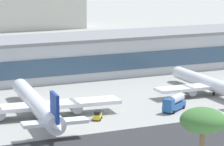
{
  "coord_description": "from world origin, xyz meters",
  "views": [
    {
      "loc": [
        -48.24,
        -97.17,
        37.18
      ],
      "look_at": [
        13.36,
        37.21,
        8.65
      ],
      "focal_mm": 94.65,
      "sensor_mm": 36.0,
      "label": 1
    }
  ],
  "objects_px": {
    "terminal_building": "(68,56)",
    "airliner_red_tail_gate_1": "(213,85)",
    "palm_tree_2": "(203,123)",
    "airliner_navy_tail_gate_0": "(38,106)",
    "service_fuel_truck_0": "(174,103)",
    "service_baggage_tug_1": "(98,115)"
  },
  "relations": [
    {
      "from": "service_fuel_truck_0",
      "to": "service_baggage_tug_1",
      "type": "distance_m",
      "value": 20.72
    },
    {
      "from": "service_fuel_truck_0",
      "to": "palm_tree_2",
      "type": "bearing_deg",
      "value": 28.56
    },
    {
      "from": "service_fuel_truck_0",
      "to": "service_baggage_tug_1",
      "type": "height_order",
      "value": "service_fuel_truck_0"
    },
    {
      "from": "airliner_navy_tail_gate_0",
      "to": "service_baggage_tug_1",
      "type": "height_order",
      "value": "airliner_navy_tail_gate_0"
    },
    {
      "from": "airliner_red_tail_gate_1",
      "to": "service_fuel_truck_0",
      "type": "height_order",
      "value": "airliner_red_tail_gate_1"
    },
    {
      "from": "airliner_navy_tail_gate_0",
      "to": "terminal_building",
      "type": "bearing_deg",
      "value": -22.82
    },
    {
      "from": "airliner_red_tail_gate_1",
      "to": "palm_tree_2",
      "type": "bearing_deg",
      "value": 146.12
    },
    {
      "from": "airliner_navy_tail_gate_0",
      "to": "palm_tree_2",
      "type": "bearing_deg",
      "value": -170.73
    },
    {
      "from": "airliner_red_tail_gate_1",
      "to": "service_fuel_truck_0",
      "type": "relative_size",
      "value": 4.99
    },
    {
      "from": "airliner_navy_tail_gate_0",
      "to": "service_baggage_tug_1",
      "type": "distance_m",
      "value": 14.41
    },
    {
      "from": "terminal_building",
      "to": "palm_tree_2",
      "type": "bearing_deg",
      "value": -100.62
    },
    {
      "from": "service_baggage_tug_1",
      "to": "palm_tree_2",
      "type": "relative_size",
      "value": 0.21
    },
    {
      "from": "airliner_navy_tail_gate_0",
      "to": "service_fuel_truck_0",
      "type": "distance_m",
      "value": 33.95
    },
    {
      "from": "airliner_red_tail_gate_1",
      "to": "service_fuel_truck_0",
      "type": "xyz_separation_m",
      "value": [
        -18.77,
        -10.44,
        -0.79
      ]
    },
    {
      "from": "palm_tree_2",
      "to": "terminal_building",
      "type": "bearing_deg",
      "value": 79.38
    },
    {
      "from": "terminal_building",
      "to": "airliner_red_tail_gate_1",
      "type": "relative_size",
      "value": 3.82
    },
    {
      "from": "palm_tree_2",
      "to": "service_baggage_tug_1",
      "type": "bearing_deg",
      "value": 81.69
    },
    {
      "from": "airliner_navy_tail_gate_0",
      "to": "service_baggage_tug_1",
      "type": "xyz_separation_m",
      "value": [
        12.45,
        -6.93,
        -2.11
      ]
    },
    {
      "from": "airliner_red_tail_gate_1",
      "to": "palm_tree_2",
      "type": "relative_size",
      "value": 2.51
    },
    {
      "from": "airliner_navy_tail_gate_0",
      "to": "service_fuel_truck_0",
      "type": "height_order",
      "value": "airliner_navy_tail_gate_0"
    },
    {
      "from": "service_fuel_truck_0",
      "to": "palm_tree_2",
      "type": "distance_m",
      "value": 64.72
    },
    {
      "from": "terminal_building",
      "to": "airliner_navy_tail_gate_0",
      "type": "xyz_separation_m",
      "value": [
        -24.66,
        -45.71,
        -3.32
      ]
    }
  ]
}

